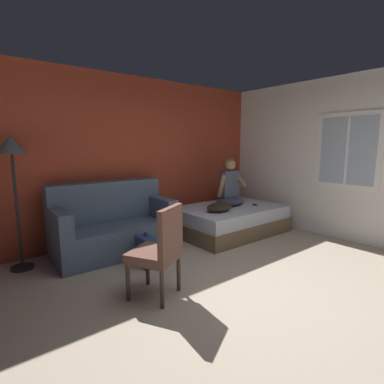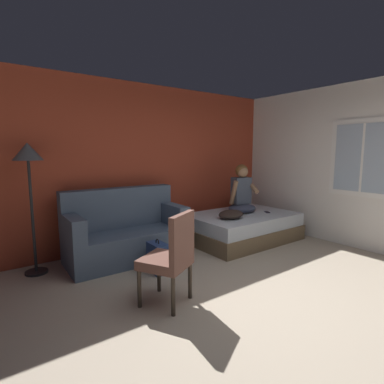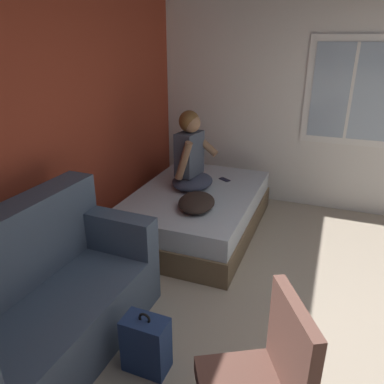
% 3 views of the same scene
% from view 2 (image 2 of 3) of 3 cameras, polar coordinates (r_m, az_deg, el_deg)
% --- Properties ---
extents(ground_plane, '(40.00, 40.00, 0.00)m').
position_cam_2_polar(ground_plane, '(3.41, 15.02, -20.43)').
color(ground_plane, tan).
extents(wall_back_accent, '(10.31, 0.16, 2.70)m').
position_cam_2_polar(wall_back_accent, '(5.23, -9.33, 5.03)').
color(wall_back_accent, '#993823').
rests_on(wall_back_accent, ground).
extents(bed, '(1.93, 1.31, 0.48)m').
position_cam_2_polar(bed, '(5.50, 9.42, -6.58)').
color(bed, brown).
rests_on(bed, ground).
extents(couch, '(1.72, 0.87, 1.04)m').
position_cam_2_polar(couch, '(4.59, -12.61, -7.56)').
color(couch, '#47566B').
rests_on(couch, ground).
extents(side_chair, '(0.63, 0.63, 0.98)m').
position_cam_2_polar(side_chair, '(3.16, -4.01, -11.91)').
color(side_chair, '#382D23').
rests_on(side_chair, ground).
extents(person_seated, '(0.58, 0.52, 0.88)m').
position_cam_2_polar(person_seated, '(5.52, 9.44, -0.19)').
color(person_seated, '#383D51').
rests_on(person_seated, bed).
extents(backpack, '(0.23, 0.30, 0.46)m').
position_cam_2_polar(backpack, '(4.07, -6.43, -12.39)').
color(backpack, navy).
rests_on(backpack, ground).
extents(throw_pillow, '(0.54, 0.44, 0.14)m').
position_cam_2_polar(throw_pillow, '(5.03, 7.45, -4.24)').
color(throw_pillow, '#2D231E').
rests_on(throw_pillow, bed).
extents(cell_phone, '(0.13, 0.16, 0.01)m').
position_cam_2_polar(cell_phone, '(5.66, 14.13, -3.73)').
color(cell_phone, black).
rests_on(cell_phone, bed).
extents(floor_lamp, '(0.36, 0.36, 1.70)m').
position_cam_2_polar(floor_lamp, '(4.29, -28.70, 4.63)').
color(floor_lamp, black).
rests_on(floor_lamp, ground).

